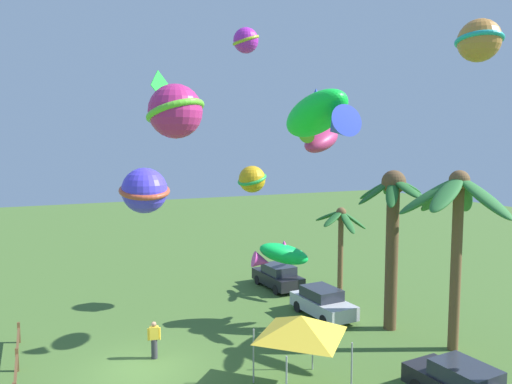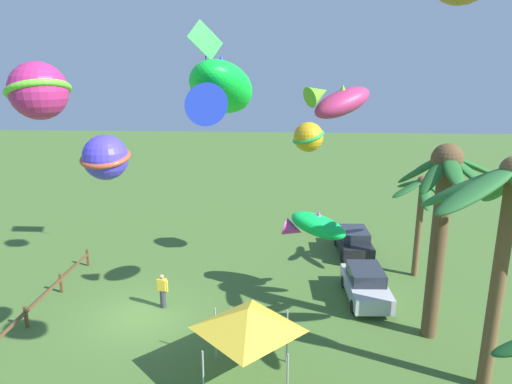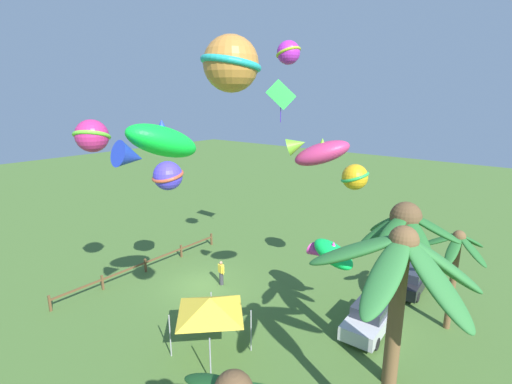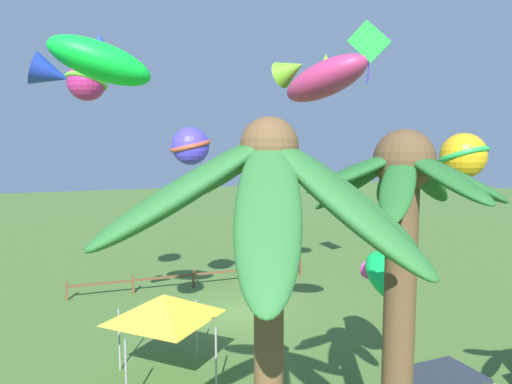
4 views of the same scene
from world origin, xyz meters
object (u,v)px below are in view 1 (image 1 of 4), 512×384
Objects in this scene: festival_tent at (301,326)px; kite_ball_8 at (246,40)px; kite_fish_3 at (281,255)px; palm_tree_1 at (458,209)px; spectator_0 at (154,340)px; parked_car_0 at (278,276)px; kite_ball_4 at (252,179)px; kite_ball_6 at (175,111)px; palm_tree_3 at (341,228)px; parked_car_2 at (323,302)px; kite_fish_0 at (320,139)px; kite_diamond_2 at (163,90)px; palm_tree_0 at (393,216)px; kite_ball_1 at (145,191)px; kite_fish_5 at (319,115)px; kite_ball_7 at (479,41)px.

kite_ball_8 is at bearing 177.58° from festival_tent.
kite_ball_8 is (0.95, -2.30, 10.08)m from kite_fish_3.
festival_tent is (0.37, -7.91, -3.77)m from palm_tree_1.
parked_car_0 is at bearing 125.96° from spectator_0.
kite_ball_4 reaches higher than spectator_0.
kite_ball_6 is at bearing -33.02° from kite_ball_4.
palm_tree_3 is at bearing 179.78° from palm_tree_1.
kite_ball_8 reaches higher than kite_ball_6.
palm_tree_1 is 8.59m from parked_car_2.
spectator_0 is 0.71× the size of kite_ball_6.
kite_ball_6 is at bearing -79.68° from palm_tree_1.
palm_tree_1 is at bearing 13.40° from parked_car_0.
kite_ball_6 reaches higher than kite_ball_4.
kite_ball_4 is at bearing -172.26° from kite_fish_0.
palm_tree_0 is at bearing 60.37° from kite_diamond_2.
kite_diamond_2 is at bearing 158.17° from spectator_0.
kite_ball_1 is (-1.63, -13.03, 1.18)m from palm_tree_1.
kite_fish_3 is (-6.03, -5.38, -2.71)m from palm_tree_1.
kite_ball_8 is (-7.29, 0.75, 3.72)m from kite_fish_5.
palm_tree_1 is at bearing 82.86° from kite_ball_1.
palm_tree_1 is 2.18× the size of kite_fish_5.
festival_tent is at bearing -13.77° from kite_ball_4.
palm_tree_3 is at bearing 114.98° from kite_ball_8.
festival_tent is at bearing -87.33° from palm_tree_1.
palm_tree_0 is 2.15× the size of kite_fish_5.
kite_ball_1 reaches higher than palm_tree_1.
festival_tent is at bearing -23.71° from parked_car_0.
palm_tree_1 is 8.77m from festival_tent.
palm_tree_1 is 13.70m from kite_ball_6.
palm_tree_3 is 12.15m from festival_tent.
palm_tree_3 is 1.80× the size of kite_fish_0.
kite_fish_0 is 6.36m from kite_fish_3.
festival_tent reaches higher than spectator_0.
kite_fish_3 is (-2.67, -0.52, -5.74)m from kite_fish_0.
festival_tent is 10.70m from kite_ball_4.
kite_fish_0 is 0.81× the size of kite_fish_5.
kite_fish_0 is 1.55× the size of kite_ball_1.
kite_ball_1 reaches higher than palm_tree_0.
kite_diamond_2 is 11.11m from kite_fish_5.
kite_ball_8 is at bearing -106.63° from palm_tree_0.
kite_fish_5 is at bearing -15.74° from festival_tent.
palm_tree_1 is 14.63m from kite_diamond_2.
kite_fish_0 is 1.14× the size of kite_diamond_2.
kite_ball_1 is at bearing -129.89° from kite_fish_5.
kite_ball_4 is 7.84m from kite_ball_8.
kite_ball_6 is at bearing -88.02° from kite_fish_5.
kite_fish_0 is 6.65m from kite_fish_5.
spectator_0 is 16.66m from kite_ball_7.
kite_ball_1 reaches higher than palm_tree_3.
parked_car_2 is at bearing -47.17° from palm_tree_3.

